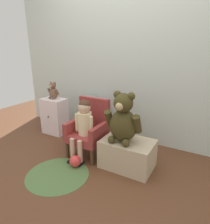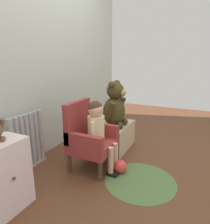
# 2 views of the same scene
# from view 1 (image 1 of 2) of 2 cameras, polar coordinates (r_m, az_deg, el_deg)

# --- Properties ---
(ground_plane) EXTENTS (6.00, 6.00, 0.00)m
(ground_plane) POSITION_cam_1_polar(r_m,az_deg,el_deg) (2.26, -7.40, -17.85)
(ground_plane) COLOR brown
(back_wall) EXTENTS (3.80, 0.05, 2.40)m
(back_wall) POSITION_cam_1_polar(r_m,az_deg,el_deg) (2.85, 6.36, 15.54)
(back_wall) COLOR silver
(back_wall) RESTS_ON ground_plane
(radiator) EXTENTS (0.43, 0.05, 0.60)m
(radiator) POSITION_cam_1_polar(r_m,az_deg,el_deg) (3.14, -3.22, -1.01)
(radiator) COLOR #AFB0B5
(radiator) RESTS_ON ground_plane
(small_dresser) EXTENTS (0.37, 0.28, 0.56)m
(small_dresser) POSITION_cam_1_polar(r_m,az_deg,el_deg) (3.25, -14.17, -1.13)
(small_dresser) COLOR white
(small_dresser) RESTS_ON ground_plane
(child_armchair) EXTENTS (0.43, 0.42, 0.71)m
(child_armchair) POSITION_cam_1_polar(r_m,az_deg,el_deg) (2.54, -4.51, -4.71)
(child_armchair) COLOR maroon
(child_armchair) RESTS_ON ground_plane
(child_figure) EXTENTS (0.25, 0.35, 0.73)m
(child_figure) POSITION_cam_1_polar(r_m,az_deg,el_deg) (2.40, -6.14, -2.57)
(child_figure) COLOR beige
(child_figure) RESTS_ON ground_plane
(low_bench) EXTENTS (0.58, 0.39, 0.33)m
(low_bench) POSITION_cam_1_polar(r_m,az_deg,el_deg) (2.34, 6.44, -11.76)
(low_bench) COLOR tan
(low_bench) RESTS_ON ground_plane
(large_teddy_bear) EXTENTS (0.41, 0.29, 0.56)m
(large_teddy_bear) POSITION_cam_1_polar(r_m,az_deg,el_deg) (2.16, 5.18, -2.36)
(large_teddy_bear) COLOR #3F3719
(large_teddy_bear) RESTS_ON low_bench
(small_teddy_bear) EXTENTS (0.19, 0.13, 0.26)m
(small_teddy_bear) POSITION_cam_1_polar(r_m,az_deg,el_deg) (3.16, -14.54, 5.76)
(small_teddy_bear) COLOR brown
(small_teddy_bear) RESTS_ON small_dresser
(floor_rug) EXTENTS (0.68, 0.68, 0.01)m
(floor_rug) POSITION_cam_1_polar(r_m,az_deg,el_deg) (2.33, -13.39, -17.01)
(floor_rug) COLOR #4F6F3C
(floor_rug) RESTS_ON ground_plane
(toy_ball) EXTENTS (0.13, 0.13, 0.13)m
(toy_ball) POSITION_cam_1_polar(r_m,az_deg,el_deg) (2.40, -8.50, -13.73)
(toy_ball) COLOR #E23B3B
(toy_ball) RESTS_ON ground_plane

